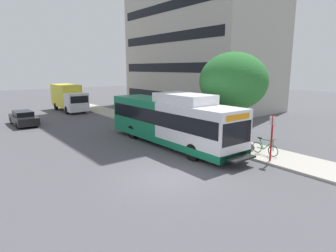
% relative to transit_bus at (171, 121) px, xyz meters
% --- Properties ---
extents(ground_plane, '(120.00, 120.00, 0.00)m').
position_rel_transit_bus_xyz_m(ground_plane, '(-3.91, 3.30, -1.70)').
color(ground_plane, '#4C4C51').
extents(sidewalk_curb, '(3.00, 56.00, 0.14)m').
position_rel_transit_bus_xyz_m(sidewalk_curb, '(3.09, 1.30, -1.63)').
color(sidewalk_curb, '#A8A399').
rests_on(sidewalk_curb, ground).
extents(transit_bus, '(2.58, 12.25, 3.65)m').
position_rel_transit_bus_xyz_m(transit_bus, '(0.00, 0.00, 0.00)').
color(transit_bus, white).
rests_on(transit_bus, ground).
extents(bus_stop_sign_pole, '(0.10, 0.36, 2.60)m').
position_rel_transit_bus_xyz_m(bus_stop_sign_pole, '(1.95, -6.53, -0.05)').
color(bus_stop_sign_pole, red).
rests_on(bus_stop_sign_pole, sidewalk_curb).
extents(bicycle_parked, '(0.52, 1.76, 1.02)m').
position_rel_transit_bus_xyz_m(bicycle_parked, '(2.80, -5.62, -1.14)').
color(bicycle_parked, black).
rests_on(bicycle_parked, sidewalk_curb).
extents(street_tree_near_stop, '(4.77, 4.77, 6.23)m').
position_rel_transit_bus_xyz_m(street_tree_near_stop, '(4.07, -1.92, 2.63)').
color(street_tree_near_stop, '#4C3823').
rests_on(street_tree_near_stop, sidewalk_curb).
extents(parked_car_far_lane, '(1.80, 4.50, 1.33)m').
position_rel_transit_bus_xyz_m(parked_car_far_lane, '(-6.55, 13.98, -1.04)').
color(parked_car_far_lane, black).
rests_on(parked_car_far_lane, ground).
extents(box_truck_background, '(2.32, 7.01, 3.25)m').
position_rel_transit_bus_xyz_m(box_truck_background, '(-0.07, 20.40, 0.04)').
color(box_truck_background, silver).
rests_on(box_truck_background, ground).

